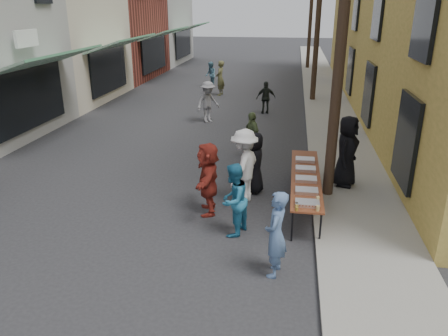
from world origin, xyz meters
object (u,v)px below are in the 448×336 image
(utility_pole_near, at_px, (344,13))
(utility_pole_mid, at_px, (319,8))
(catering_tray_sausage, at_px, (307,203))
(server, at_px, (347,151))
(guest_front_c, at_px, (233,200))
(serving_table, at_px, (306,178))
(guest_front_a, at_px, (254,163))
(utility_pole_far, at_px, (311,6))

(utility_pole_near, xyz_separation_m, utility_pole_mid, (0.00, 12.00, 0.00))
(catering_tray_sausage, bearing_deg, server, 69.43)
(guest_front_c, bearing_deg, utility_pole_near, 156.72)
(serving_table, bearing_deg, guest_front_a, 156.17)
(utility_pole_far, bearing_deg, utility_pole_mid, -90.00)
(catering_tray_sausage, bearing_deg, serving_table, 90.00)
(utility_pole_mid, distance_m, utility_pole_far, 12.00)
(serving_table, bearing_deg, guest_front_c, -131.32)
(server, bearing_deg, guest_front_a, 125.95)
(utility_pole_near, distance_m, utility_pole_far, 24.00)
(serving_table, xyz_separation_m, server, (1.07, 1.20, 0.34))
(utility_pole_far, bearing_deg, utility_pole_near, -90.00)
(utility_pole_near, height_order, server, utility_pole_near)
(catering_tray_sausage, relative_size, server, 0.26)
(utility_pole_far, bearing_deg, catering_tray_sausage, -91.32)
(serving_table, bearing_deg, utility_pole_near, 42.26)
(guest_front_a, bearing_deg, guest_front_c, -1.84)
(utility_pole_far, distance_m, guest_front_c, 26.66)
(utility_pole_far, bearing_deg, guest_front_c, -94.68)
(utility_pole_mid, xyz_separation_m, guest_front_c, (-2.15, -14.31, -3.69))
(utility_pole_mid, relative_size, serving_table, 2.25)
(utility_pole_far, distance_m, serving_table, 24.85)
(utility_pole_far, distance_m, server, 23.61)
(utility_pole_near, xyz_separation_m, serving_table, (-0.60, -0.55, -3.79))
(catering_tray_sausage, bearing_deg, guest_front_a, 120.55)
(guest_front_a, bearing_deg, utility_pole_far, 179.26)
(serving_table, relative_size, guest_front_c, 2.48)
(utility_pole_near, xyz_separation_m, catering_tray_sausage, (-0.60, -2.20, -3.71))
(utility_pole_near, relative_size, serving_table, 2.25)
(utility_pole_mid, height_order, catering_tray_sausage, utility_pole_mid)
(guest_front_a, height_order, guest_front_c, guest_front_a)
(utility_pole_mid, height_order, guest_front_c, utility_pole_mid)
(utility_pole_far, height_order, serving_table, utility_pole_far)
(serving_table, height_order, guest_front_a, guest_front_a)
(catering_tray_sausage, bearing_deg, utility_pole_near, 74.64)
(catering_tray_sausage, xyz_separation_m, guest_front_a, (-1.32, 2.23, 0.03))
(utility_pole_near, height_order, guest_front_a, utility_pole_near)
(utility_pole_mid, relative_size, guest_front_a, 5.49)
(catering_tray_sausage, relative_size, guest_front_c, 0.31)
(utility_pole_far, xyz_separation_m, server, (0.47, -23.35, -3.45))
(utility_pole_near, relative_size, utility_pole_mid, 1.00)
(utility_pole_far, relative_size, server, 4.72)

